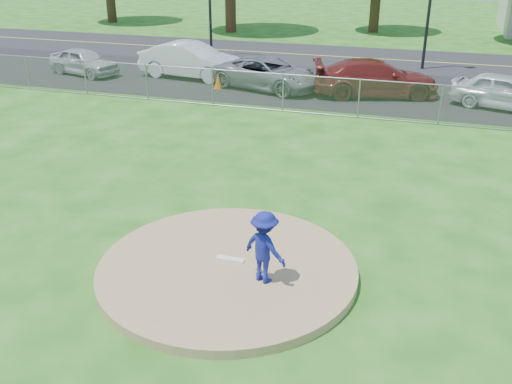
% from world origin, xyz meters
% --- Properties ---
extents(ground, '(120.00, 120.00, 0.00)m').
position_xyz_m(ground, '(0.00, 10.00, 0.00)').
color(ground, '#1E5813').
rests_on(ground, ground).
extents(pitchers_mound, '(5.40, 5.40, 0.20)m').
position_xyz_m(pitchers_mound, '(0.00, 0.00, 0.10)').
color(pitchers_mound, '#9B7E55').
rests_on(pitchers_mound, ground).
extents(pitching_rubber, '(0.60, 0.15, 0.04)m').
position_xyz_m(pitching_rubber, '(0.00, 0.20, 0.22)').
color(pitching_rubber, white).
rests_on(pitching_rubber, pitchers_mound).
extents(chain_link_fence, '(40.00, 0.06, 1.50)m').
position_xyz_m(chain_link_fence, '(0.00, 12.00, 0.75)').
color(chain_link_fence, gray).
rests_on(chain_link_fence, ground).
extents(parking_lot, '(50.00, 8.00, 0.01)m').
position_xyz_m(parking_lot, '(0.00, 16.50, 0.01)').
color(parking_lot, black).
rests_on(parking_lot, ground).
extents(street, '(60.00, 7.00, 0.01)m').
position_xyz_m(street, '(0.00, 24.00, 0.00)').
color(street, black).
rests_on(street, ground).
extents(pitcher, '(1.11, 0.90, 1.49)m').
position_xyz_m(pitcher, '(0.90, -0.32, 0.95)').
color(pitcher, navy).
rests_on(pitcher, pitchers_mound).
extents(traffic_cone, '(0.37, 0.37, 0.72)m').
position_xyz_m(traffic_cone, '(-5.79, 14.68, 0.37)').
color(traffic_cone, orange).
rests_on(traffic_cone, parking_lot).
extents(parked_car_silver, '(4.14, 2.52, 1.32)m').
position_xyz_m(parked_car_silver, '(-13.30, 15.43, 0.67)').
color(parked_car_silver, '#B3B3B8').
rests_on(parked_car_silver, parking_lot).
extents(parked_car_white, '(5.37, 2.50, 1.70)m').
position_xyz_m(parked_car_white, '(-7.85, 16.38, 0.86)').
color(parked_car_white, white).
rests_on(parked_car_white, parking_lot).
extents(parked_car_gray, '(5.52, 3.65, 1.41)m').
position_xyz_m(parked_car_gray, '(-3.61, 15.34, 0.71)').
color(parked_car_gray, slate).
rests_on(parked_car_gray, parking_lot).
extents(parked_car_darkred, '(5.81, 3.63, 1.57)m').
position_xyz_m(parked_car_darkred, '(1.22, 15.55, 0.79)').
color(parked_car_darkred, maroon).
rests_on(parked_car_darkred, parking_lot).
extents(parked_car_pearl, '(4.48, 2.86, 1.42)m').
position_xyz_m(parked_car_pearl, '(6.46, 15.03, 0.72)').
color(parked_car_pearl, silver).
rests_on(parked_car_pearl, parking_lot).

